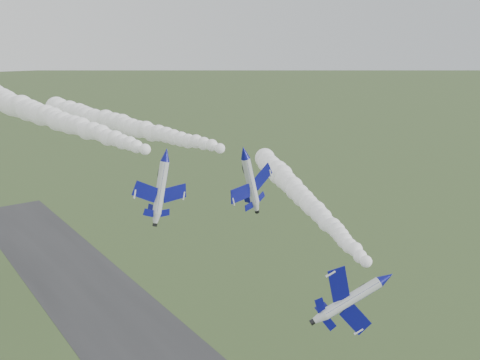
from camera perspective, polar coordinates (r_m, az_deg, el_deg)
name	(u,v)px	position (r m, az deg, el deg)	size (l,w,h in m)	color
jet_lead	(387,278)	(76.74, 15.37, -10.05)	(7.28, 12.84, 9.84)	silver
smoke_trail_jet_lead	(304,198)	(104.31, 6.82, -1.90)	(4.80, 59.22, 4.80)	white
jet_pair_left	(166,155)	(81.69, -7.86, 2.69)	(10.03, 12.17, 3.63)	silver
smoke_trail_jet_pair_left	(56,118)	(109.95, -19.08, 6.24)	(5.29, 62.89, 5.29)	white
jet_pair_right	(245,152)	(88.64, 0.50, 2.97)	(10.65, 13.05, 4.17)	silver
smoke_trail_jet_pair_right	(124,125)	(113.44, -12.23, 5.75)	(5.08, 60.64, 5.08)	white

